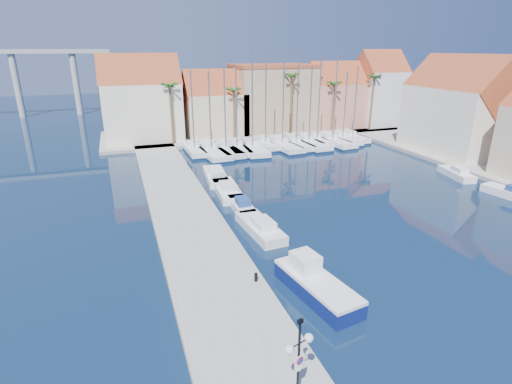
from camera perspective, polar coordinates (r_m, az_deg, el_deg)
ground at (r=28.84m, az=13.09°, el=-11.35°), size 260.00×260.00×0.00m
quay_west at (r=37.32m, az=-10.07°, el=-3.23°), size 6.00×77.00×0.50m
shore_north at (r=74.03m, az=0.12°, el=8.63°), size 54.00×16.00×0.50m
shore_east at (r=59.83m, az=32.08°, el=2.82°), size 12.00×60.00×0.50m
lamp_post at (r=17.31m, az=6.18°, el=-21.47°), size 1.40×0.73×4.27m
bollard at (r=26.31m, az=-0.02°, el=-12.09°), size 0.22×0.22×0.55m
fishing_boat at (r=25.97m, az=8.44°, el=-12.81°), size 3.27×6.91×2.32m
motorboat_west_0 at (r=33.70m, az=0.66°, el=-5.03°), size 2.58×6.62×1.40m
motorboat_west_1 at (r=38.21m, az=-2.08°, el=-1.94°), size 1.76×5.07×1.40m
motorboat_west_2 at (r=42.56m, az=-4.13°, el=0.35°), size 2.71×7.17×1.40m
motorboat_west_3 at (r=47.35m, az=-5.77°, el=2.34°), size 2.95×7.30×1.40m
motorboat_east_1 at (r=53.79m, az=26.75°, el=2.42°), size 2.75×5.63×1.40m
sailboat_0 at (r=59.99m, az=-8.86°, el=6.05°), size 2.40×8.74×11.78m
sailboat_1 at (r=59.24m, az=-6.59°, el=5.94°), size 4.10×12.17×11.76m
sailboat_2 at (r=59.76m, az=-4.51°, el=6.15°), size 3.66×11.05×12.38m
sailboat_3 at (r=60.55m, az=-2.87°, el=6.37°), size 3.40×10.82×12.26m
sailboat_4 at (r=60.70m, az=-0.66°, el=6.44°), size 3.94×11.61×14.50m
sailboat_5 at (r=62.88m, az=1.20°, el=6.99°), size 2.16×8.07×14.56m
sailboat_6 at (r=62.61m, az=3.51°, el=6.83°), size 3.79×11.18×14.33m
sailboat_7 at (r=63.51m, az=5.50°, el=6.98°), size 3.33×9.98×14.16m
sailboat_8 at (r=64.69m, az=7.26°, el=7.11°), size 3.43×11.50×12.34m
sailboat_9 at (r=66.26m, az=8.54°, el=7.42°), size 2.27×8.45×13.71m
sailboat_10 at (r=66.50m, az=10.55°, el=7.31°), size 3.84×11.20×14.61m
sailboat_11 at (r=68.09m, az=12.02°, el=7.49°), size 2.86×9.41×11.24m
sailboat_12 at (r=69.51m, az=13.38°, el=7.66°), size 2.64×8.30×12.05m
building_0 at (r=68.16m, az=-16.06°, el=12.25°), size 12.30×9.00×13.50m
building_1 at (r=70.03m, az=-5.94°, el=12.07°), size 10.30×8.00×11.00m
building_2 at (r=74.12m, az=2.37°, el=13.33°), size 14.20×10.20×11.50m
building_3 at (r=78.45m, az=11.05°, el=13.06°), size 10.30×8.00×12.00m
building_4 at (r=82.36m, az=17.06°, el=13.66°), size 8.30×8.00×14.00m
building_6 at (r=64.48m, az=27.00°, el=10.49°), size 9.00×14.30×13.50m
palm_0 at (r=63.30m, az=-12.25°, el=14.36°), size 2.60×2.60×10.15m
palm_1 at (r=65.39m, az=-3.21°, el=14.10°), size 2.60×2.60×9.15m
palm_2 at (r=68.65m, az=5.12°, el=15.90°), size 2.60×2.60×11.15m
palm_3 at (r=72.38m, az=11.08°, el=14.71°), size 2.60×2.60×9.65m
palm_4 at (r=76.59m, az=16.52°, el=15.25°), size 2.60×2.60×10.65m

